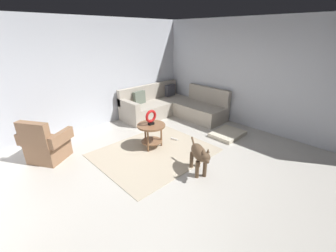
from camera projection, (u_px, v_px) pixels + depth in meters
ground_plane at (173, 171)px, 4.14m from camera, size 6.00×6.00×0.10m
wall_back at (90, 75)px, 5.53m from camera, size 6.00×0.12×2.70m
wall_right at (257, 76)px, 5.46m from camera, size 0.12×6.00×2.70m
area_rug at (155, 152)px, 4.67m from camera, size 2.30×1.90×0.01m
sectional_couch at (172, 107)px, 6.61m from camera, size 2.20×2.25×0.88m
armchair at (46, 145)px, 4.28m from camera, size 0.94×1.00×0.88m
side_table at (151, 130)px, 4.73m from camera, size 0.60×0.60×0.54m
torus_sculpture at (151, 117)px, 4.61m from camera, size 0.28×0.08×0.33m
dog_bed_mat at (228, 134)px, 5.42m from camera, size 0.80×0.60×0.09m
dog at (199, 155)px, 3.85m from camera, size 0.49×0.75×0.63m
dog_toy_rope at (174, 139)px, 5.20m from camera, size 0.09×0.18×0.05m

